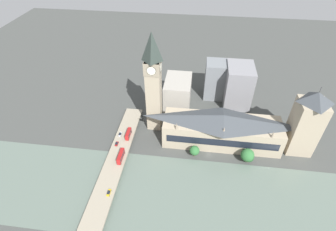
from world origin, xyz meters
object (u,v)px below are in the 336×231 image
double_decker_bus_mid (121,156)px  road_bridge (106,186)px  parliament_hall (222,129)px  car_northbound_tail (120,134)px  car_northbound_mid (117,144)px  victoria_tower (306,123)px  double_decker_bus_rear (128,134)px  clock_tower (153,82)px  car_southbound_lead (109,193)px

double_decker_bus_mid → road_bridge: bearing=170.9°
parliament_hall → car_northbound_tail: (-6.97, 75.12, -7.88)m
double_decker_bus_mid → car_northbound_tail: double_decker_bus_mid is taller
parliament_hall → car_northbound_mid: parliament_hall is taller
victoria_tower → double_decker_bus_rear: bearing=93.5°
double_decker_bus_rear → clock_tower: bearing=-41.6°
parliament_hall → car_northbound_mid: bearing=102.9°
clock_tower → road_bridge: 76.78m
car_northbound_mid → parliament_hall: bearing=-77.1°
victoria_tower → clock_tower: bearing=83.9°
car_southbound_lead → car_northbound_mid: bearing=9.4°
parliament_hall → victoria_tower: (0.06, -55.03, 12.12)m
clock_tower → road_bridge: (-63.54, 20.07, -38.15)m
car_southbound_lead → car_northbound_tail: bearing=7.9°
double_decker_bus_rear → car_northbound_mid: bearing=146.2°
double_decker_bus_rear → car_northbound_mid: 11.66m
parliament_hall → victoria_tower: victoria_tower is taller
parliament_hall → double_decker_bus_rear: size_ratio=8.21×
parliament_hall → car_northbound_tail: size_ratio=17.78×
clock_tower → double_decker_bus_mid: clock_tower is taller
parliament_hall → double_decker_bus_mid: (-30.05, 68.11, -5.79)m
clock_tower → car_northbound_tail: (-18.33, 23.54, -36.68)m
car_northbound_mid → car_southbound_lead: size_ratio=0.90×
clock_tower → parliament_hall: bearing=-102.4°
parliament_hall → car_northbound_mid: (-17.18, 74.85, -7.81)m
victoria_tower → road_bridge: (-52.24, 126.68, -21.47)m
double_decker_bus_mid → car_northbound_mid: size_ratio=2.77×
car_northbound_mid → road_bridge: bearing=-174.8°
victoria_tower → double_decker_bus_rear: 125.03m
car_northbound_mid → car_northbound_tail: car_northbound_mid is taller
victoria_tower → car_northbound_mid: bearing=97.6°
clock_tower → car_southbound_lead: bearing=166.6°
road_bridge → car_northbound_tail: size_ratio=32.67×
double_decker_bus_rear → car_northbound_mid: double_decker_bus_rear is taller
car_northbound_tail → car_southbound_lead: bearing=-172.1°
double_decker_bus_mid → car_northbound_tail: 24.21m
victoria_tower → car_southbound_lead: bearing=115.2°
clock_tower → victoria_tower: bearing=-96.1°
victoria_tower → road_bridge: bearing=112.4°
parliament_hall → car_northbound_tail: 75.86m
double_decker_bus_rear → car_northbound_tail: bearing=84.7°
road_bridge → car_northbound_mid: 35.18m
double_decker_bus_mid → car_northbound_tail: bearing=16.9°
parliament_hall → clock_tower: bearing=77.6°
clock_tower → road_bridge: bearing=162.5°
road_bridge → car_northbound_tail: car_northbound_tail is taller
road_bridge → parliament_hall: bearing=-53.9°
victoria_tower → car_northbound_mid: size_ratio=12.58×
clock_tower → car_northbound_mid: 51.92m
clock_tower → double_decker_bus_mid: bearing=158.2°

